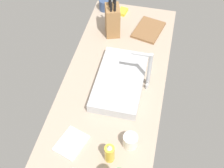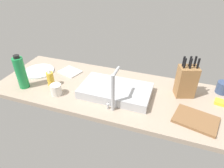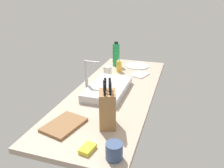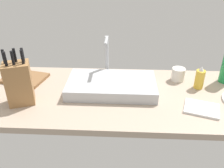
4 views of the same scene
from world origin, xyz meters
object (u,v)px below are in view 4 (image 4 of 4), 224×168
Objects in this scene: soap_bottle at (200,79)px; dish_towel at (202,108)px; faucet at (107,55)px; coffee_mug at (178,74)px; knife_block at (19,83)px; sink_basin at (112,85)px; cutting_board at (25,78)px.

soap_bottle is 23.29cm from dish_towel.
faucet is 45.65cm from coffee_mug.
knife_block is (-43.19, -31.12, -3.66)cm from faucet.
dish_towel is at bearing -78.25° from coffee_mug.
knife_block is at bearing -161.81° from sink_basin.
faucet reaches higher than dish_towel.
soap_bottle is 13.89cm from coffee_mug.
faucet reaches higher than cutting_board.
cutting_board is 3.17× the size of coffee_mug.
dish_towel is at bearing -20.07° from knife_block.
knife_block is 100.02cm from soap_bottle.
cutting_board is at bearing -177.61° from coffee_mug.
cutting_board is 105.91cm from dish_towel.
sink_basin is 20.35cm from faucet.
faucet is at bearing 146.99° from dish_towel.
soap_bottle reaches higher than sink_basin.
knife_block reaches higher than dish_towel.
cutting_board is at bearing 89.43° from knife_block.
sink_basin is 3.59× the size of soap_bottle.
soap_bottle is 0.82× the size of dish_towel.
dish_towel is at bearing -99.86° from soap_bottle.
dish_towel is (50.66, -32.91, -14.92)cm from faucet.
dish_towel is (-3.88, -22.29, -5.52)cm from soap_bottle.
knife_block reaches higher than faucet.
knife_block is 1.76× the size of dish_towel.
cutting_board is 1.81× the size of soap_bottle.
coffee_mug is (40.58, 14.13, 0.88)cm from sink_basin.
knife_block reaches higher than coffee_mug.
coffee_mug is (44.15, -1.63, -11.50)cm from faucet.
faucet is 54.00cm from cutting_board.
faucet is 53.37cm from knife_block.
coffee_mug is at bearing 139.10° from soap_bottle.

